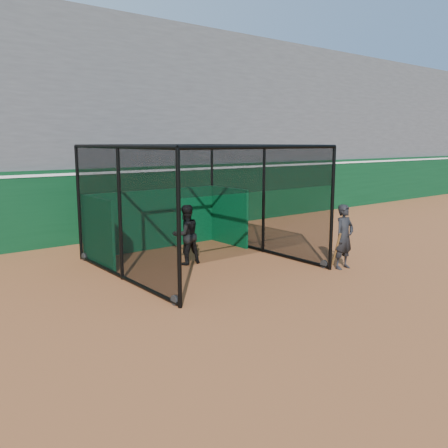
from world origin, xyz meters
TOP-DOWN VIEW (x-y plane):
  - ground at (0.00, 0.00)m, footprint 120.00×120.00m
  - outfield_wall at (0.00, 8.50)m, footprint 50.00×0.50m
  - grandstand at (0.00, 12.27)m, footprint 50.00×7.85m
  - batting_cage at (0.87, 3.57)m, footprint 4.88×5.36m
  - batter at (0.58, 3.84)m, footprint 0.84×0.67m
  - on_deck_player at (3.65, 0.80)m, footprint 0.65×0.45m

SIDE VIEW (x-z plane):
  - ground at x=0.00m, z-range 0.00..0.00m
  - batter at x=0.58m, z-range 0.00..1.68m
  - on_deck_player at x=3.65m, z-range 0.00..1.74m
  - outfield_wall at x=0.00m, z-range 0.04..2.54m
  - batting_cage at x=0.87m, z-range 0.00..3.27m
  - grandstand at x=0.00m, z-range 0.00..8.95m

